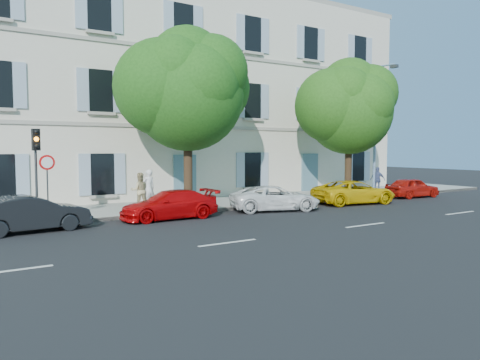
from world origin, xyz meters
TOP-DOWN VIEW (x-y plane):
  - ground at (0.00, 0.00)m, footprint 90.00×90.00m
  - sidewalk at (0.00, 4.45)m, footprint 36.00×4.50m
  - kerb at (0.00, 2.28)m, footprint 36.00×0.16m
  - building at (0.00, 10.20)m, footprint 28.00×7.00m
  - car_dark_sedan at (-10.67, 1.20)m, footprint 3.93×1.73m
  - car_red_coupe at (-5.50, 1.34)m, footprint 4.01×1.64m
  - car_white_coupe at (-0.37, 1.07)m, footprint 4.51×3.08m
  - car_yellow_supercar at (4.60, 0.94)m, footprint 4.63×2.70m
  - car_red_hatchback at (9.71, 1.28)m, footprint 3.50×1.61m
  - tree_left at (-3.63, 3.38)m, footprint 5.13×5.13m
  - tree_right at (6.10, 2.82)m, footprint 4.81×4.81m
  - traffic_light at (-10.20, 2.76)m, footprint 0.29×0.39m
  - road_sign at (-9.86, 2.60)m, footprint 0.57×0.08m
  - street_lamp at (8.44, 2.86)m, footprint 0.26×1.59m
  - pedestrian_a at (-5.25, 4.16)m, footprint 0.71×0.54m
  - pedestrian_b at (-5.68, 4.18)m, footprint 0.88×0.75m
  - pedestrian_c at (9.25, 3.43)m, footprint 0.68×0.99m

SIDE VIEW (x-z plane):
  - ground at x=0.00m, z-range 0.00..0.00m
  - sidewalk at x=0.00m, z-range 0.00..0.15m
  - kerb at x=0.00m, z-range 0.00..0.16m
  - car_white_coupe at x=-0.37m, z-range 0.00..1.15m
  - car_red_hatchback at x=9.71m, z-range 0.00..1.16m
  - car_red_coupe at x=-5.50m, z-range 0.00..1.16m
  - car_yellow_supercar at x=4.60m, z-range 0.00..1.21m
  - car_dark_sedan at x=-10.67m, z-range 0.00..1.26m
  - pedestrian_c at x=9.25m, z-range 0.15..1.71m
  - pedestrian_b at x=-5.68m, z-range 0.15..1.76m
  - pedestrian_a at x=-5.25m, z-range 0.15..1.89m
  - road_sign at x=-9.86m, z-range 0.69..3.15m
  - traffic_light at x=-10.20m, z-range 0.92..4.34m
  - street_lamp at x=8.44m, z-range 0.65..8.12m
  - tree_right at x=6.10m, z-range 1.20..8.61m
  - tree_left at x=-3.63m, z-range 1.29..9.24m
  - building at x=0.00m, z-range 0.00..12.00m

